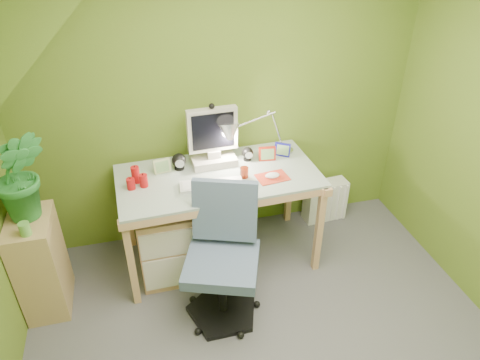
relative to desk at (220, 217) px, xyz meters
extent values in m
cube|color=olive|center=(0.12, 0.42, 0.80)|extent=(3.20, 0.01, 2.40)
cube|color=white|center=(-0.88, -1.18, 1.45)|extent=(1.10, 3.20, 1.10)
cube|color=silver|center=(-0.08, -0.14, 0.41)|extent=(0.46, 0.18, 0.02)
cube|color=red|center=(0.38, -0.14, 0.41)|extent=(0.25, 0.19, 0.01)
ellipsoid|color=white|center=(0.38, -0.14, 0.42)|extent=(0.11, 0.07, 0.04)
cylinder|color=maroon|center=(0.18, -0.08, 0.44)|extent=(0.07, 0.07, 0.08)
cube|color=#AD2312|center=(0.42, 0.12, 0.46)|extent=(0.13, 0.03, 0.11)
cube|color=navy|center=(0.56, 0.16, 0.46)|extent=(0.12, 0.09, 0.11)
cube|color=#A6B57C|center=(-0.40, 0.14, 0.46)|extent=(0.13, 0.04, 0.11)
cube|color=tan|center=(-1.33, -0.19, -0.02)|extent=(0.29, 0.44, 0.77)
imported|color=#27762E|center=(-1.29, -0.14, 0.68)|extent=(0.37, 0.30, 0.63)
cylinder|color=#61A243|center=(-1.31, -0.34, 0.41)|extent=(0.08, 0.08, 0.09)
cube|color=white|center=(1.06, 0.28, -0.21)|extent=(0.40, 0.18, 0.39)
camera|label=1|loc=(-0.55, -2.76, 2.15)|focal=33.00mm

